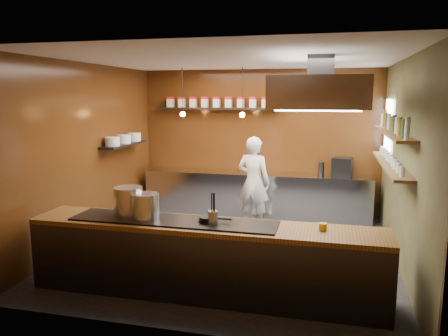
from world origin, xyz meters
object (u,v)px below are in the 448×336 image
(extractor_hood, at_px, (320,92))
(stockpot_small, at_px, (146,206))
(espresso_machine, at_px, (342,167))
(chef, at_px, (254,182))
(stockpot_large, at_px, (128,201))

(extractor_hood, height_order, stockpot_small, extractor_hood)
(espresso_machine, bearing_deg, extractor_hood, -88.55)
(extractor_hood, bearing_deg, chef, 124.56)
(espresso_machine, distance_m, chef, 1.84)
(stockpot_small, xyz_separation_m, espresso_machine, (2.45, 3.85, -0.02))
(stockpot_large, distance_m, chef, 3.10)
(stockpot_small, bearing_deg, chef, 74.19)
(stockpot_large, distance_m, stockpot_small, 0.31)
(extractor_hood, xyz_separation_m, stockpot_small, (-2.05, -1.24, -1.40))
(stockpot_large, height_order, chef, chef)
(stockpot_large, xyz_separation_m, chef, (1.13, 2.87, -0.26))
(stockpot_large, bearing_deg, espresso_machine, 53.71)
(extractor_hood, height_order, chef, extractor_hood)
(espresso_machine, bearing_deg, chef, -141.57)
(extractor_hood, distance_m, stockpot_small, 2.78)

